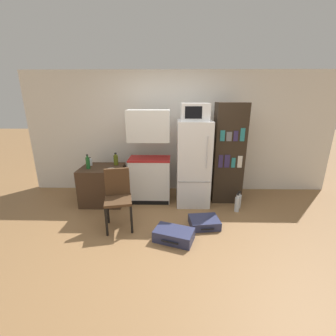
% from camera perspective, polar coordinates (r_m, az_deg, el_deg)
% --- Properties ---
extents(ground_plane, '(24.00, 24.00, 0.00)m').
position_cam_1_polar(ground_plane, '(3.39, 0.20, -18.05)').
color(ground_plane, olive).
extents(wall_back, '(6.40, 0.10, 2.49)m').
position_cam_1_polar(wall_back, '(4.81, 2.99, 8.81)').
color(wall_back, white).
rests_on(wall_back, ground_plane).
extents(side_table, '(0.78, 0.68, 0.71)m').
position_cam_1_polar(side_table, '(4.53, -16.15, -4.11)').
color(side_table, '#422D1E').
rests_on(side_table, ground_plane).
extents(kitchen_hutch, '(0.79, 0.47, 1.76)m').
position_cam_1_polar(kitchen_hutch, '(4.31, -4.69, 1.75)').
color(kitchen_hutch, silver).
rests_on(kitchen_hutch, ground_plane).
extents(refrigerator, '(0.61, 0.65, 1.58)m').
position_cam_1_polar(refrigerator, '(4.23, 6.43, 1.19)').
color(refrigerator, white).
rests_on(refrigerator, ground_plane).
extents(microwave, '(0.49, 0.38, 0.30)m').
position_cam_1_polar(microwave, '(4.07, 6.88, 13.98)').
color(microwave, silver).
rests_on(microwave, refrigerator).
extents(bookshelf, '(0.56, 0.39, 1.89)m').
position_cam_1_polar(bookshelf, '(4.42, 15.02, 3.47)').
color(bookshelf, '#2D2319').
rests_on(bookshelf, ground_plane).
extents(bottle_olive_oil, '(0.09, 0.09, 0.24)m').
position_cam_1_polar(bottle_olive_oil, '(4.48, -13.11, 2.04)').
color(bottle_olive_oil, '#566619').
rests_on(bottle_olive_oil, side_table).
extents(bottle_clear_short, '(0.09, 0.09, 0.16)m').
position_cam_1_polar(bottle_clear_short, '(4.59, -19.21, 1.44)').
color(bottle_clear_short, silver).
rests_on(bottle_clear_short, side_table).
extents(bottle_green_tall, '(0.07, 0.07, 0.27)m').
position_cam_1_polar(bottle_green_tall, '(4.38, -19.69, 1.28)').
color(bottle_green_tall, '#1E6028').
rests_on(bottle_green_tall, side_table).
extents(bowl, '(0.13, 0.13, 0.04)m').
position_cam_1_polar(bowl, '(4.16, -14.25, -0.42)').
color(bowl, silver).
rests_on(bowl, side_table).
extents(chair, '(0.48, 0.48, 0.93)m').
position_cam_1_polar(chair, '(3.58, -12.61, -6.26)').
color(chair, black).
rests_on(chair, ground_plane).
extents(suitcase_large_flat, '(0.62, 0.49, 0.17)m').
position_cam_1_polar(suitcase_large_flat, '(3.36, 1.50, -16.65)').
color(suitcase_large_flat, navy).
rests_on(suitcase_large_flat, ground_plane).
extents(suitcase_small_flat, '(0.50, 0.43, 0.13)m').
position_cam_1_polar(suitcase_small_flat, '(3.73, 9.16, -13.45)').
color(suitcase_small_flat, navy).
rests_on(suitcase_small_flat, ground_plane).
extents(water_bottle_front, '(0.08, 0.08, 0.35)m').
position_cam_1_polar(water_bottle_front, '(4.26, 17.15, -8.71)').
color(water_bottle_front, silver).
rests_on(water_bottle_front, ground_plane).
extents(water_bottle_middle, '(0.09, 0.09, 0.32)m').
position_cam_1_polar(water_bottle_middle, '(4.41, 17.47, -7.95)').
color(water_bottle_middle, silver).
rests_on(water_bottle_middle, ground_plane).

